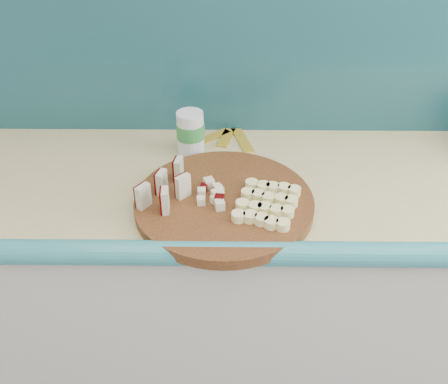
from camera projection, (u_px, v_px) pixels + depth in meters
name	position (u px, v px, depth m)	size (l,w,h in m)	color
kitchen_counter	(318.00, 292.00, 1.65)	(2.20, 0.63, 0.91)	beige
backsplash	(330.00, 54.00, 1.46)	(2.20, 0.02, 0.50)	teal
cutting_board	(224.00, 203.00, 1.27)	(0.46, 0.46, 0.03)	#411D0E
apple_wedges	(166.00, 187.00, 1.25)	(0.12, 0.18, 0.06)	beige
apple_chunks	(213.00, 193.00, 1.26)	(0.07, 0.07, 0.02)	beige
banana_slices	(267.00, 203.00, 1.23)	(0.18, 0.20, 0.02)	#FBF199
canister	(191.00, 133.00, 1.45)	(0.08, 0.08, 0.13)	silver
banana_peel	(226.00, 138.00, 1.56)	(0.20, 0.18, 0.01)	gold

